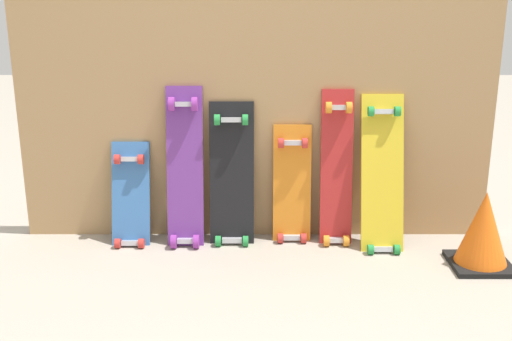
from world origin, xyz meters
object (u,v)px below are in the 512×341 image
object	(u,v)px
skateboard_blue	(131,201)
skateboard_orange	(292,190)
traffic_cone	(483,230)
skateboard_black	(232,180)
skateboard_purple	(185,173)
skateboard_red	(337,174)
skateboard_yellow	(382,180)

from	to	relation	value
skateboard_blue	skateboard_orange	distance (m)	0.83
traffic_cone	skateboard_black	bearing A→B (deg)	164.98
skateboard_black	traffic_cone	distance (m)	1.24
skateboard_purple	skateboard_red	size ratio (longest dim) A/B	1.01
skateboard_black	traffic_cone	size ratio (longest dim) A/B	2.13
skateboard_blue	skateboard_orange	xyz separation A→B (m)	(0.83, 0.04, 0.05)
skateboard_blue	traffic_cone	xyz separation A→B (m)	(1.71, -0.30, -0.04)
skateboard_black	skateboard_blue	bearing A→B (deg)	-178.01
skateboard_purple	traffic_cone	distance (m)	1.47
skateboard_purple	skateboard_orange	distance (m)	0.56
skateboard_black	skateboard_orange	distance (m)	0.32
skateboard_red	skateboard_blue	bearing A→B (deg)	-179.06
skateboard_blue	traffic_cone	distance (m)	1.74
skateboard_black	skateboard_red	xyz separation A→B (m)	(0.53, -0.00, 0.03)
skateboard_purple	traffic_cone	size ratio (longest dim) A/B	2.32
skateboard_purple	skateboard_yellow	bearing A→B (deg)	-2.24
skateboard_black	skateboard_yellow	world-z (taller)	skateboard_yellow
skateboard_red	traffic_cone	xyz separation A→B (m)	(0.66, -0.32, -0.18)
skateboard_yellow	traffic_cone	size ratio (longest dim) A/B	2.25
skateboard_black	skateboard_yellow	xyz separation A→B (m)	(0.76, -0.06, 0.02)
skateboard_red	traffic_cone	bearing A→B (deg)	-25.89
skateboard_black	skateboard_orange	size ratio (longest dim) A/B	1.18
skateboard_black	skateboard_red	size ratio (longest dim) A/B	0.93
skateboard_blue	skateboard_black	xyz separation A→B (m)	(0.52, 0.02, 0.11)
skateboard_yellow	skateboard_orange	bearing A→B (deg)	170.33
skateboard_orange	skateboard_red	distance (m)	0.24
skateboard_orange	skateboard_red	size ratio (longest dim) A/B	0.79
skateboard_purple	skateboard_red	bearing A→B (deg)	1.15
skateboard_purple	skateboard_yellow	size ratio (longest dim) A/B	1.03
skateboard_red	skateboard_black	bearing A→B (deg)	179.92
skateboard_blue	traffic_cone	size ratio (longest dim) A/B	1.59
skateboard_blue	skateboard_orange	world-z (taller)	skateboard_orange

